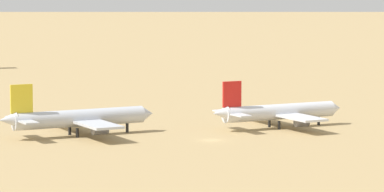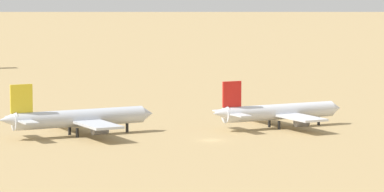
# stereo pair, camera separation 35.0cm
# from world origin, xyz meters

# --- Properties ---
(ground) EXTENTS (4000.00, 4000.00, 0.00)m
(ground) POSITION_xyz_m (0.00, 0.00, 0.00)
(ground) COLOR tan
(parked_jet_yellow_3) EXTENTS (33.21, 28.18, 10.97)m
(parked_jet_yellow_3) POSITION_xyz_m (-23.25, 14.83, 3.60)
(parked_jet_yellow_3) COLOR silver
(parked_jet_yellow_3) RESTS_ON ground
(parked_jet_red_4) EXTENTS (31.58, 26.79, 10.43)m
(parked_jet_red_4) POSITION_xyz_m (19.45, 11.93, 3.42)
(parked_jet_red_4) COLOR silver
(parked_jet_red_4) RESTS_ON ground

